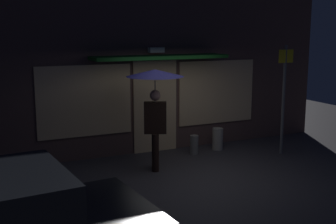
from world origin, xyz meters
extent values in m
plane|color=#38353A|center=(0.00, 0.00, 0.00)|extent=(18.00, 18.00, 0.00)
cube|color=brown|center=(0.00, 2.35, 1.96)|extent=(9.40, 0.30, 3.92)
cube|color=#F9D199|center=(0.00, 2.18, 1.10)|extent=(1.10, 0.04, 2.20)
cube|color=#F9D199|center=(-1.70, 2.18, 1.35)|extent=(2.14, 0.04, 1.60)
cube|color=#F9D199|center=(1.71, 2.18, 1.35)|extent=(2.14, 0.04, 1.60)
cube|color=white|center=(0.00, 2.10, 2.45)|extent=(0.36, 0.16, 0.12)
cube|color=#144C19|center=(0.00, 1.85, 2.30)|extent=(3.20, 0.70, 0.08)
cylinder|color=black|center=(-0.62, 0.73, 0.40)|extent=(0.15, 0.15, 0.80)
cylinder|color=black|center=(-0.54, 0.91, 0.40)|extent=(0.15, 0.15, 0.80)
cube|color=black|center=(-0.58, 0.82, 1.13)|extent=(0.52, 0.41, 0.65)
cube|color=silver|center=(-0.53, 0.70, 1.13)|extent=(0.14, 0.07, 0.52)
cube|color=navy|center=(-0.53, 0.70, 1.11)|extent=(0.06, 0.04, 0.41)
sphere|color=tan|center=(-0.58, 0.82, 1.59)|extent=(0.22, 0.22, 0.22)
cylinder|color=slate|center=(-0.58, 0.82, 1.64)|extent=(0.02, 0.02, 0.97)
cone|color=#14144C|center=(-0.58, 0.82, 2.05)|extent=(1.18, 1.18, 0.15)
cylinder|color=#595B60|center=(2.61, 0.68, 1.28)|extent=(0.07, 0.07, 2.57)
cube|color=gold|center=(2.61, 0.66, 2.32)|extent=(0.40, 0.02, 0.30)
cylinder|color=#9E998E|center=(1.45, 1.66, 0.27)|extent=(0.26, 0.26, 0.54)
cylinder|color=slate|center=(0.73, 1.54, 0.23)|extent=(0.20, 0.20, 0.46)
camera|label=1|loc=(-4.13, -7.41, 2.92)|focal=47.31mm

